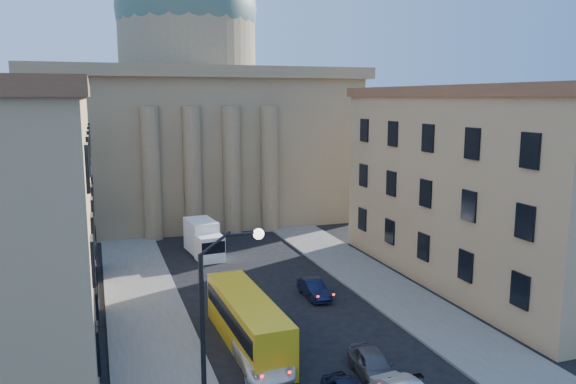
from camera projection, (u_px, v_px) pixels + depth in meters
name	position (u px, v px, depth m)	size (l,w,h in m)	color
sidewalk_left	(155.00, 345.00, 31.66)	(5.00, 60.00, 0.15)	#5F5D57
sidewalk_right	(417.00, 308.00, 37.13)	(5.00, 60.00, 0.15)	#5F5D57
church	(190.00, 114.00, 67.33)	(68.02, 28.76, 36.60)	#7F664E
building_right	(490.00, 184.00, 42.36)	(11.60, 26.60, 14.70)	tan
street_lamp	(216.00, 320.00, 21.96)	(2.62, 0.44, 8.83)	black
car_left_mid	(263.00, 356.00, 28.82)	(2.44, 5.28, 1.47)	white
car_right_far	(373.00, 365.00, 27.99)	(1.63, 4.06, 1.38)	#49494E
car_right_distant	(314.00, 289.00, 39.32)	(1.30, 3.73, 1.23)	black
city_bus	(247.00, 319.00, 31.62)	(2.62, 10.07, 2.82)	gold
box_truck	(204.00, 240.00, 49.56)	(2.75, 5.77, 3.06)	white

